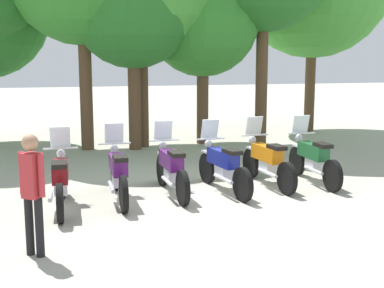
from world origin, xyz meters
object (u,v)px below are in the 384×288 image
motorcycle_2 (171,168)px  tree_5 (203,20)px  motorcycle_3 (223,166)px  motorcycle_5 (313,158)px  motorcycle_0 (61,179)px  motorcycle_4 (267,161)px  motorcycle_1 (118,173)px  tree_4 (133,6)px  person_0 (32,186)px

motorcycle_2 → tree_5: size_ratio=0.40×
motorcycle_3 → motorcycle_5: size_ratio=1.00×
motorcycle_0 → motorcycle_4: (4.13, 0.59, 0.00)m
motorcycle_2 → motorcycle_5: same height
motorcycle_1 → motorcycle_3: (2.06, 0.08, 0.00)m
motorcycle_1 → tree_5: (3.36, 5.77, 3.20)m
motorcycle_0 → tree_5: size_ratio=0.40×
motorcycle_1 → motorcycle_2: same height
motorcycle_1 → motorcycle_2: 1.04m
motorcycle_4 → motorcycle_1: bearing=91.5°
motorcycle_3 → motorcycle_4: bearing=-85.0°
tree_4 → motorcycle_4: bearing=-69.0°
motorcycle_0 → motorcycle_1: bearing=-71.9°
motorcycle_2 → motorcycle_3: 1.03m
motorcycle_0 → motorcycle_5: 5.19m
motorcycle_2 → person_0: bearing=135.0°
tree_4 → motorcycle_0: bearing=-111.7°
motorcycle_3 → motorcycle_4: 1.06m
motorcycle_0 → motorcycle_3: bearing=-80.6°
motorcycle_0 → tree_4: 6.94m
motorcycle_1 → tree_4: 6.45m
motorcycle_3 → person_0: size_ratio=1.34×
motorcycle_3 → motorcycle_5: bearing=-91.9°
motorcycle_1 → person_0: size_ratio=1.34×
motorcycle_2 → tree_4: tree_4 is taller
motorcycle_4 → person_0: 5.30m
motorcycle_2 → motorcycle_3: bearing=-94.6°
motorcycle_5 → person_0: (-5.55, -2.71, 0.43)m
tree_4 → tree_5: 2.25m
motorcycle_1 → tree_5: 7.40m
motorcycle_2 → tree_5: tree_5 is taller
motorcycle_5 → tree_5: 6.40m
motorcycle_5 → person_0: bearing=117.0°
motorcycle_3 → tree_4: tree_4 is taller
motorcycle_0 → motorcycle_4: size_ratio=1.00×
motorcycle_2 → motorcycle_0: bearing=100.2°
tree_5 → tree_4: bearing=-167.3°
motorcycle_2 → motorcycle_4: (2.06, 0.17, 0.00)m
motorcycle_4 → person_0: person_0 is taller
motorcycle_4 → tree_4: 6.38m
motorcycle_2 → person_0: 3.58m
motorcycle_1 → motorcycle_4: 3.11m
motorcycle_1 → tree_4: bearing=-11.3°
motorcycle_0 → motorcycle_2: 2.10m
motorcycle_3 → person_0: 4.31m
person_0 → motorcycle_4: bearing=-18.0°
motorcycle_2 → tree_4: bearing=-3.0°
tree_5 → motorcycle_1: bearing=-120.2°
motorcycle_5 → person_0: 6.19m
motorcycle_3 → motorcycle_4: (1.04, 0.23, 0.00)m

